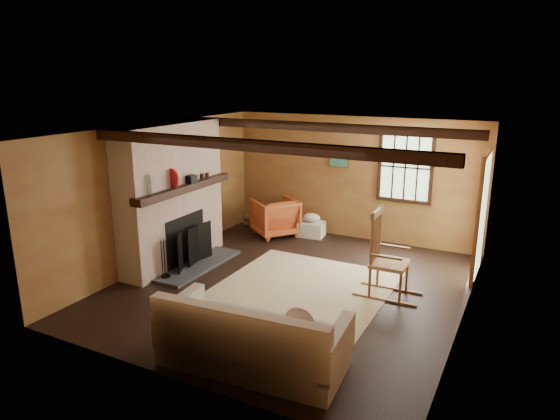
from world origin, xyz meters
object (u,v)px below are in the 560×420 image
Objects in this scene: armchair at (275,217)px; sofa at (252,342)px; fireplace at (173,201)px; rocking_chair at (386,260)px; laundry_basket at (311,229)px.

sofa is at bearing 62.53° from armchair.
fireplace is 2.41m from armchair.
armchair is (-2.01, 4.32, 0.08)m from sofa.
armchair is at bearing 55.79° from rocking_chair.
fireplace is 4.80× the size of laundry_basket.
rocking_chair is at bearing -44.16° from laundry_basket.
laundry_basket is 0.78m from armchair.
rocking_chair is (3.59, 0.37, -0.56)m from fireplace.
fireplace is 1.85× the size of rocking_chair.
armchair is (-2.79, 1.79, -0.17)m from rocking_chair.
rocking_chair is 3.32m from armchair.
rocking_chair is at bearing 5.92° from fireplace.
rocking_chair is at bearing 95.01° from armchair.
sofa reaches higher than laundry_basket.
armchair is (0.80, 2.16, -0.73)m from fireplace.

